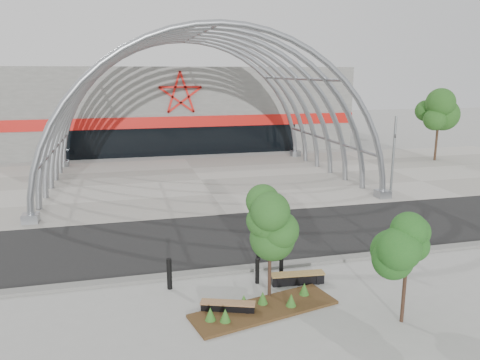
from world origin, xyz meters
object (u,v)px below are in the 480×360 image
at_px(bench_0, 228,307).
at_px(bench_1, 297,278).
at_px(signal_pole, 393,156).
at_px(bollard_2, 258,250).
at_px(street_tree_1, 408,248).
at_px(street_tree_0, 270,225).

bearing_deg(bench_0, bench_1, 26.22).
xyz_separation_m(signal_pole, bollard_2, (-10.55, -7.31, -2.15)).
bearing_deg(bollard_2, street_tree_1, -62.73).
height_order(street_tree_0, street_tree_1, street_tree_0).
bearing_deg(street_tree_1, street_tree_0, 144.24).
xyz_separation_m(signal_pole, bench_0, (-12.69, -11.18, -2.43)).
bearing_deg(signal_pole, street_tree_1, -120.26).
height_order(signal_pole, street_tree_0, signal_pole).
relative_size(signal_pole, bench_1, 2.50).
relative_size(street_tree_1, bollard_2, 3.61).
bearing_deg(bench_1, bollard_2, 107.77).
xyz_separation_m(signal_pole, bench_1, (-9.77, -9.74, -2.41)).
bearing_deg(bench_1, signal_pole, 44.91).
relative_size(bench_1, bollard_2, 2.14).
xyz_separation_m(street_tree_1, bench_0, (-5.09, 1.85, -2.24)).
xyz_separation_m(bench_1, bollard_2, (-0.78, 2.43, 0.27)).
relative_size(street_tree_0, bench_0, 2.04).
bearing_deg(street_tree_1, signal_pole, 59.74).
distance_m(street_tree_1, bollard_2, 6.72).
height_order(signal_pole, street_tree_1, signal_pole).
height_order(bench_1, bollard_2, bollard_2).
bearing_deg(bench_0, street_tree_1, -19.96).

